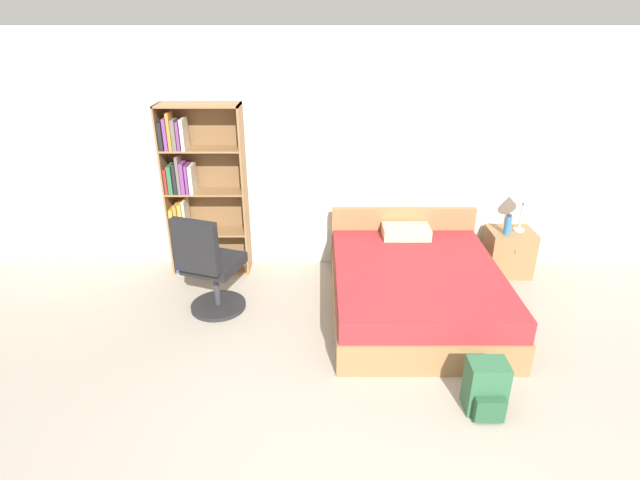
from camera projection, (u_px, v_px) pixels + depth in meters
The scene contains 8 objects.
wall_back at pixel (370, 155), 5.45m from camera, with size 9.00×0.06×2.60m.
bookshelf at pixel (197, 193), 5.42m from camera, with size 0.86×0.31×1.88m.
bed at pixel (415, 287), 4.90m from camera, with size 1.59×1.92×0.76m.
office_chair at pixel (211, 269), 4.77m from camera, with size 0.62×0.68×1.06m.
nightstand at pixel (510, 252), 5.61m from camera, with size 0.49×0.42×0.52m.
table_lamp at pixel (526, 196), 5.33m from camera, with size 0.21×0.21×0.51m.
water_bottle at pixel (509, 225), 5.37m from camera, with size 0.07×0.07×0.23m.
backpack_green at pixel (487, 389), 3.68m from camera, with size 0.29×0.28×0.42m.
Camera 1 is at (-0.53, -2.11, 2.74)m, focal length 28.00 mm.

